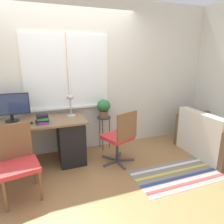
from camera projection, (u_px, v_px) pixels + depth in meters
ground_plane at (78, 169)px, 3.14m from camera, size 14.00×14.00×0.00m
wall_back_with_window at (66, 78)px, 3.47m from camera, size 9.00×0.12×2.70m
desk at (22, 144)px, 3.08m from camera, size 1.96×0.69×0.75m
monitor at (10, 107)px, 3.01m from camera, size 0.54×0.20×0.43m
keyboard at (13, 125)px, 2.86m from camera, size 0.36×0.11×0.02m
mouse at (32, 123)px, 2.95m from camera, size 0.04×0.06×0.03m
desk_lamp at (70, 101)px, 3.27m from camera, size 0.14×0.14×0.36m
book_stack at (42, 119)px, 2.96m from camera, size 0.20×0.18×0.13m
desk_chair_wooden at (18, 160)px, 2.45m from camera, size 0.51×0.52×0.90m
office_chair_swivel at (120, 136)px, 3.20m from camera, size 0.56×0.56×0.90m
couch_loveseat at (211, 139)px, 3.58m from camera, size 0.78×1.15×0.79m
plant_stand at (104, 121)px, 3.70m from camera, size 0.26×0.26×0.63m
potted_plant at (104, 107)px, 3.63m from camera, size 0.24×0.24×0.33m
floor_rug_striped at (177, 175)px, 2.98m from camera, size 1.34×0.69×0.01m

